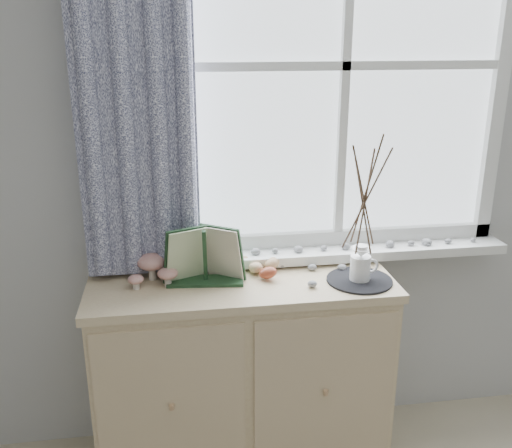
% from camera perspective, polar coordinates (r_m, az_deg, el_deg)
% --- Properties ---
extents(sideboard, '(1.20, 0.45, 0.85)m').
position_cam_1_polar(sideboard, '(2.45, -1.36, -14.82)').
color(sideboard, beige).
rests_on(sideboard, ground).
extents(botanical_book, '(0.35, 0.17, 0.24)m').
position_cam_1_polar(botanical_book, '(2.17, -5.10, -3.31)').
color(botanical_book, '#1C3C21').
rests_on(botanical_book, sideboard).
extents(toadstool_cluster, '(0.19, 0.17, 0.11)m').
position_cam_1_polar(toadstool_cluster, '(2.25, -10.20, -4.24)').
color(toadstool_cluster, beige).
rests_on(toadstool_cluster, sideboard).
extents(wooden_eggs, '(0.17, 0.17, 0.07)m').
position_cam_1_polar(wooden_eggs, '(2.31, 0.35, -4.25)').
color(wooden_eggs, tan).
rests_on(wooden_eggs, sideboard).
extents(songbird_figurine, '(0.15, 0.08, 0.08)m').
position_cam_1_polar(songbird_figurine, '(2.31, -3.27, -4.02)').
color(songbird_figurine, beige).
rests_on(songbird_figurine, sideboard).
extents(crocheted_doily, '(0.26, 0.26, 0.01)m').
position_cam_1_polar(crocheted_doily, '(2.28, 10.30, -5.55)').
color(crocheted_doily, black).
rests_on(crocheted_doily, sideboard).
extents(twig_pitcher, '(0.22, 0.22, 0.60)m').
position_cam_1_polar(twig_pitcher, '(2.16, 10.82, 2.74)').
color(twig_pitcher, white).
rests_on(twig_pitcher, crocheted_doily).
extents(sideboard_pebbles, '(0.34, 0.23, 0.03)m').
position_cam_1_polar(sideboard_pebbles, '(2.31, 6.66, -4.82)').
color(sideboard_pebbles, '#939496').
rests_on(sideboard_pebbles, sideboard).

